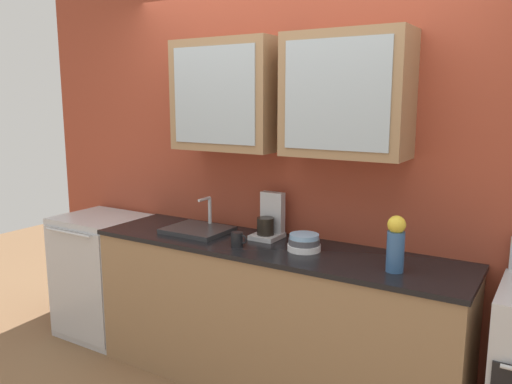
# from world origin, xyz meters

# --- Properties ---
(back_wall_unit) EXTENTS (4.43, 0.41, 2.68)m
(back_wall_unit) POSITION_xyz_m (0.01, 0.30, 1.44)
(back_wall_unit) COLOR #993D28
(back_wall_unit) RESTS_ON ground_plane
(counter) EXTENTS (2.38, 0.59, 0.93)m
(counter) POSITION_xyz_m (0.00, 0.00, 0.47)
(counter) COLOR #93704C
(counter) RESTS_ON ground_plane
(sink_faucet) EXTENTS (0.41, 0.34, 0.22)m
(sink_faucet) POSITION_xyz_m (-0.57, 0.02, 0.95)
(sink_faucet) COLOR #2D2D30
(sink_faucet) RESTS_ON counter
(bowl_stack) EXTENTS (0.20, 0.20, 0.10)m
(bowl_stack) POSITION_xyz_m (0.22, 0.01, 0.98)
(bowl_stack) COLOR white
(bowl_stack) RESTS_ON counter
(vase) EXTENTS (0.09, 0.09, 0.30)m
(vase) POSITION_xyz_m (0.79, -0.08, 1.09)
(vase) COLOR #33598C
(vase) RESTS_ON counter
(cup_near_sink) EXTENTS (0.11, 0.07, 0.09)m
(cup_near_sink) POSITION_xyz_m (-0.16, -0.12, 0.98)
(cup_near_sink) COLOR black
(cup_near_sink) RESTS_ON counter
(dishwasher) EXTENTS (0.62, 0.58, 0.93)m
(dishwasher) POSITION_xyz_m (-1.49, -0.00, 0.47)
(dishwasher) COLOR silver
(dishwasher) RESTS_ON ground_plane
(coffee_maker) EXTENTS (0.17, 0.20, 0.29)m
(coffee_maker) POSITION_xyz_m (-0.10, 0.15, 1.04)
(coffee_maker) COLOR #B7B7BC
(coffee_maker) RESTS_ON counter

